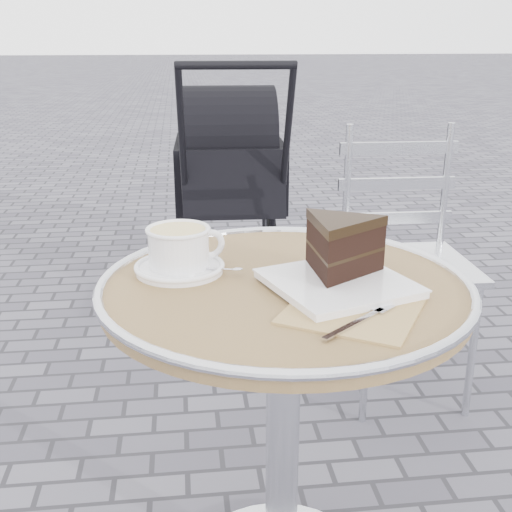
{
  "coord_description": "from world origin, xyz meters",
  "views": [
    {
      "loc": [
        -0.19,
        -1.13,
        1.18
      ],
      "look_at": [
        -0.05,
        0.02,
        0.78
      ],
      "focal_mm": 45.0,
      "sensor_mm": 36.0,
      "label": 1
    }
  ],
  "objects": [
    {
      "name": "cafe_table",
      "position": [
        0.0,
        0.0,
        0.57
      ],
      "size": [
        0.72,
        0.72,
        0.74
      ],
      "color": "silver",
      "rests_on": "ground"
    },
    {
      "name": "cappuccino_set",
      "position": [
        -0.2,
        0.09,
        0.77
      ],
      "size": [
        0.2,
        0.17,
        0.09
      ],
      "rotation": [
        0.0,
        0.0,
        0.26
      ],
      "color": "white",
      "rests_on": "cafe_table"
    },
    {
      "name": "cake_plate_set",
      "position": [
        0.1,
        -0.02,
        0.79
      ],
      "size": [
        0.3,
        0.4,
        0.13
      ],
      "rotation": [
        0.0,
        0.0,
        0.33
      ],
      "color": "tan",
      "rests_on": "cafe_table"
    },
    {
      "name": "bistro_chair",
      "position": [
        0.54,
        0.87,
        0.56
      ],
      "size": [
        0.41,
        0.41,
        0.9
      ],
      "rotation": [
        0.0,
        0.0,
        -0.02
      ],
      "color": "silver",
      "rests_on": "ground"
    },
    {
      "name": "baby_stroller",
      "position": [
        0.05,
        1.92,
        0.49
      ],
      "size": [
        0.52,
        1.07,
        1.09
      ],
      "rotation": [
        0.0,
        0.0,
        -0.04
      ],
      "color": "black",
      "rests_on": "ground"
    }
  ]
}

